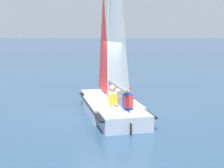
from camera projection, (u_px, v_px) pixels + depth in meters
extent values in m
plane|color=#2D4C6B|center=(112.00, 115.00, 10.76)|extent=(260.00, 260.00, 0.00)
cube|color=#B2BCCC|center=(112.00, 108.00, 10.72)|extent=(2.27, 2.74, 0.47)
cube|color=#B2BCCC|center=(102.00, 98.00, 12.32)|extent=(1.16, 1.21, 0.47)
cube|color=#B2BCCC|center=(125.00, 121.00, 9.12)|extent=(1.64, 1.35, 0.47)
cube|color=black|center=(112.00, 104.00, 10.70)|extent=(2.82, 4.50, 0.05)
cube|color=silver|center=(105.00, 94.00, 11.81)|extent=(2.02, 2.29, 0.04)
cylinder|color=#B7B7BC|center=(108.00, 21.00, 10.74)|extent=(0.08, 0.08, 5.47)
cylinder|color=#B7B7BC|center=(116.00, 85.00, 10.02)|extent=(0.71, 2.15, 0.07)
pyramid|color=white|center=(116.00, 10.00, 9.63)|extent=(0.66, 2.04, 4.65)
pyramid|color=red|center=(104.00, 40.00, 11.63)|extent=(0.46, 1.40, 3.92)
cube|color=black|center=(131.00, 129.00, 8.60)|extent=(0.05, 0.09, 0.33)
cube|color=black|center=(112.00, 114.00, 9.99)|extent=(0.31, 0.34, 0.45)
cylinder|color=white|center=(112.00, 99.00, 9.91)|extent=(0.37, 0.37, 0.50)
cube|color=yellow|center=(112.00, 98.00, 9.91)|extent=(0.35, 0.40, 0.35)
sphere|color=tan|center=(112.00, 88.00, 9.86)|extent=(0.22, 0.22, 0.22)
cube|color=black|center=(127.00, 117.00, 9.61)|extent=(0.31, 0.34, 0.45)
cylinder|color=blue|center=(128.00, 102.00, 9.54)|extent=(0.37, 0.37, 0.50)
cube|color=red|center=(128.00, 101.00, 9.53)|extent=(0.35, 0.40, 0.35)
sphere|color=tan|center=(128.00, 91.00, 9.48)|extent=(0.22, 0.22, 0.22)
cylinder|color=red|center=(128.00, 88.00, 9.46)|extent=(0.26, 0.26, 0.06)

